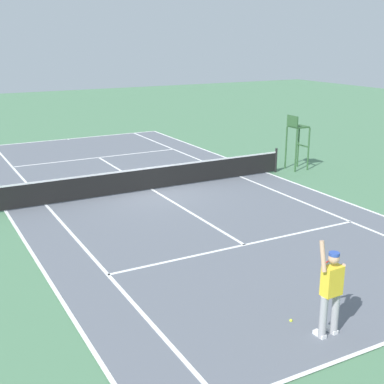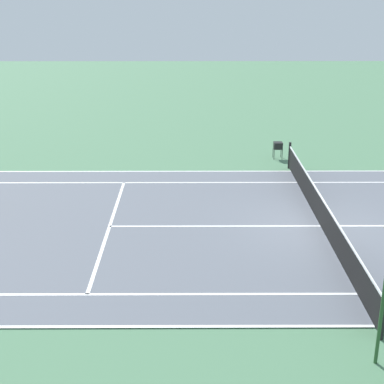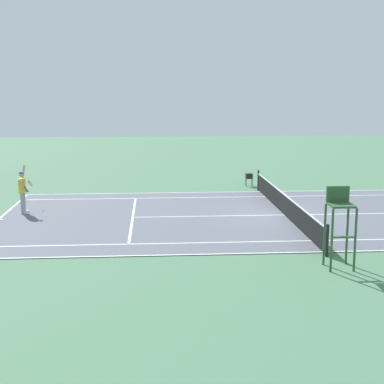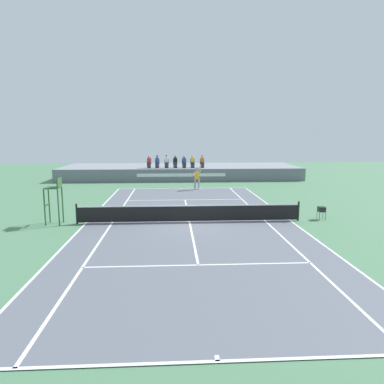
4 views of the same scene
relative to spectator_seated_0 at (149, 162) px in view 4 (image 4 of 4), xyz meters
name	(u,v)px [view 4 (image 4 of 4)]	position (x,y,z in m)	size (l,w,h in m)	color
ground_plane	(189,222)	(3.23, -17.54, -1.88)	(80.00, 80.00, 0.00)	#4C7A56
court	(189,222)	(3.23, -17.54, -1.87)	(11.08, 23.88, 0.03)	slate
net	(189,213)	(3.23, -17.54, -1.36)	(11.98, 0.10, 1.07)	black
barrier_wall	(181,175)	(3.23, -1.30, -1.24)	(24.87, 0.25, 1.27)	slate
bleacher_platform	(180,171)	(3.23, 2.55, -1.24)	(24.87, 7.45, 1.27)	gray
spectator_seated_0	(149,162)	(0.00, 0.00, 0.00)	(0.44, 0.60, 1.27)	#474C56
spectator_seated_1	(157,162)	(0.82, 0.00, 0.00)	(0.44, 0.60, 1.27)	#474C56
spectator_seated_2	(167,162)	(1.77, 0.00, 0.00)	(0.44, 0.60, 1.27)	#474C56
spectator_seated_3	(175,162)	(2.65, 0.00, 0.00)	(0.44, 0.60, 1.27)	#474C56
spectator_seated_4	(184,162)	(3.55, 0.00, 0.00)	(0.44, 0.60, 1.27)	#474C56
spectator_seated_5	(193,162)	(4.41, 0.00, 0.00)	(0.44, 0.60, 1.27)	#474C56
spectator_seated_6	(202,162)	(5.40, 0.00, 0.00)	(0.44, 0.60, 1.27)	#474C56
tennis_player	(197,178)	(4.41, -6.42, -0.88)	(0.76, 0.64, 2.08)	#9E9EA3
tennis_ball	(201,191)	(4.72, -7.18, -1.84)	(0.07, 0.07, 0.07)	#D1E533
umpire_chair	(54,195)	(-3.80, -17.54, -0.32)	(0.77, 0.77, 2.44)	#2D562D
ball_hopper	(322,209)	(10.57, -17.28, -1.31)	(0.36, 0.36, 0.70)	black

